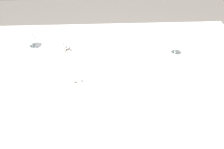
{
  "coord_description": "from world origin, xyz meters",
  "views": [
    {
      "loc": [
        -0.01,
        -1.06,
        1.55
      ],
      "look_at": [
        0.03,
        -0.09,
        0.76
      ],
      "focal_mm": 37.54,
      "sensor_mm": 36.0,
      "label": 1
    }
  ],
  "objects_px": {
    "dinner_plate": "(113,91)",
    "wine_glass_centre": "(29,35)",
    "coffee_cup_left": "(59,46)",
    "fork_inner": "(75,91)",
    "dinner_knife": "(145,90)",
    "spoon_soup": "(150,86)",
    "wine_glass_left": "(177,41)",
    "fork_outer": "(81,90)"
  },
  "relations": [
    {
      "from": "dinner_plate",
      "to": "wine_glass_centre",
      "type": "relative_size",
      "value": 2.15
    },
    {
      "from": "wine_glass_centre",
      "to": "coffee_cup_left",
      "type": "bearing_deg",
      "value": -19.14
    },
    {
      "from": "wine_glass_centre",
      "to": "fork_inner",
      "type": "bearing_deg",
      "value": -54.35
    },
    {
      "from": "dinner_knife",
      "to": "spoon_soup",
      "type": "height_order",
      "value": "spoon_soup"
    },
    {
      "from": "coffee_cup_left",
      "to": "wine_glass_centre",
      "type": "relative_size",
      "value": 0.87
    },
    {
      "from": "fork_inner",
      "to": "dinner_plate",
      "type": "bearing_deg",
      "value": -5.74
    },
    {
      "from": "spoon_soup",
      "to": "wine_glass_centre",
      "type": "height_order",
      "value": "wine_glass_centre"
    },
    {
      "from": "wine_glass_centre",
      "to": "wine_glass_left",
      "type": "height_order",
      "value": "wine_glass_left"
    },
    {
      "from": "dinner_plate",
      "to": "fork_outer",
      "type": "height_order",
      "value": "dinner_plate"
    },
    {
      "from": "wine_glass_centre",
      "to": "wine_glass_left",
      "type": "xyz_separation_m",
      "value": [
        0.89,
        -0.13,
        0.01
      ]
    },
    {
      "from": "fork_inner",
      "to": "wine_glass_centre",
      "type": "xyz_separation_m",
      "value": [
        -0.31,
        0.43,
        0.09
      ]
    },
    {
      "from": "fork_outer",
      "to": "dinner_knife",
      "type": "relative_size",
      "value": 1.03
    },
    {
      "from": "coffee_cup_left",
      "to": "wine_glass_left",
      "type": "height_order",
      "value": "wine_glass_left"
    },
    {
      "from": "wine_glass_centre",
      "to": "fork_outer",
      "type": "bearing_deg",
      "value": -51.4
    },
    {
      "from": "fork_inner",
      "to": "dinner_knife",
      "type": "bearing_deg",
      "value": -2.29
    },
    {
      "from": "fork_inner",
      "to": "dinner_knife",
      "type": "xyz_separation_m",
      "value": [
        0.36,
        -0.01,
        0.0
      ]
    },
    {
      "from": "spoon_soup",
      "to": "wine_glass_left",
      "type": "height_order",
      "value": "wine_glass_left"
    },
    {
      "from": "spoon_soup",
      "to": "wine_glass_left",
      "type": "bearing_deg",
      "value": 54.5
    },
    {
      "from": "dinner_knife",
      "to": "coffee_cup_left",
      "type": "height_order",
      "value": "coffee_cup_left"
    },
    {
      "from": "coffee_cup_left",
      "to": "wine_glass_centre",
      "type": "height_order",
      "value": "wine_glass_centre"
    },
    {
      "from": "wine_glass_left",
      "to": "spoon_soup",
      "type": "bearing_deg",
      "value": -125.5
    },
    {
      "from": "fork_outer",
      "to": "spoon_soup",
      "type": "xyz_separation_m",
      "value": [
        0.36,
        0.01,
        0.0
      ]
    },
    {
      "from": "dinner_plate",
      "to": "fork_outer",
      "type": "xyz_separation_m",
      "value": [
        -0.16,
        0.03,
        -0.01
      ]
    },
    {
      "from": "dinner_knife",
      "to": "wine_glass_centre",
      "type": "bearing_deg",
      "value": 146.38
    },
    {
      "from": "coffee_cup_left",
      "to": "fork_outer",
      "type": "bearing_deg",
      "value": -66.99
    },
    {
      "from": "dinner_plate",
      "to": "wine_glass_left",
      "type": "xyz_separation_m",
      "value": [
        0.39,
        0.32,
        0.09
      ]
    },
    {
      "from": "spoon_soup",
      "to": "wine_glass_centre",
      "type": "xyz_separation_m",
      "value": [
        -0.69,
        0.41,
        0.09
      ]
    },
    {
      "from": "dinner_knife",
      "to": "fork_outer",
      "type": "bearing_deg",
      "value": 176.41
    },
    {
      "from": "fork_outer",
      "to": "fork_inner",
      "type": "bearing_deg",
      "value": -168.06
    },
    {
      "from": "fork_outer",
      "to": "fork_inner",
      "type": "distance_m",
      "value": 0.03
    },
    {
      "from": "fork_inner",
      "to": "coffee_cup_left",
      "type": "height_order",
      "value": "coffee_cup_left"
    },
    {
      "from": "fork_outer",
      "to": "spoon_soup",
      "type": "height_order",
      "value": "spoon_soup"
    },
    {
      "from": "fork_outer",
      "to": "fork_inner",
      "type": "xyz_separation_m",
      "value": [
        -0.03,
        -0.01,
        0.0
      ]
    },
    {
      "from": "fork_inner",
      "to": "coffee_cup_left",
      "type": "xyz_separation_m",
      "value": [
        -0.12,
        0.36,
        0.04
      ]
    },
    {
      "from": "dinner_knife",
      "to": "coffee_cup_left",
      "type": "bearing_deg",
      "value": 141.8
    },
    {
      "from": "spoon_soup",
      "to": "coffee_cup_left",
      "type": "distance_m",
      "value": 0.62
    },
    {
      "from": "dinner_knife",
      "to": "dinner_plate",
      "type": "bearing_deg",
      "value": -178.18
    },
    {
      "from": "dinner_plate",
      "to": "wine_glass_left",
      "type": "bearing_deg",
      "value": 38.79
    },
    {
      "from": "coffee_cup_left",
      "to": "wine_glass_left",
      "type": "xyz_separation_m",
      "value": [
        0.71,
        -0.07,
        0.05
      ]
    },
    {
      "from": "dinner_plate",
      "to": "wine_glass_centre",
      "type": "bearing_deg",
      "value": 138.26
    },
    {
      "from": "coffee_cup_left",
      "to": "dinner_plate",
      "type": "bearing_deg",
      "value": -50.43
    },
    {
      "from": "dinner_plate",
      "to": "fork_outer",
      "type": "relative_size",
      "value": 1.21
    }
  ]
}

